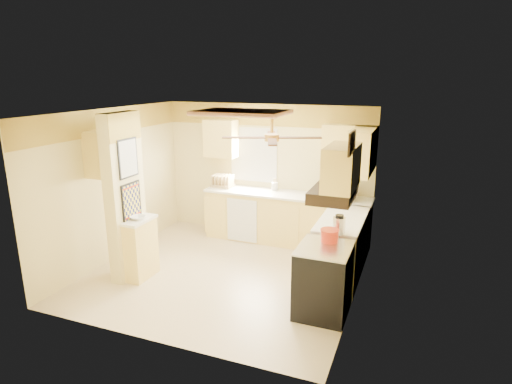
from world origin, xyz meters
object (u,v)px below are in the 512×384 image
at_px(microwave, 337,190).
at_px(bowl, 138,218).
at_px(stove, 323,280).
at_px(kettle, 339,225).
at_px(dutch_oven, 330,235).

height_order(microwave, bowl, microwave).
bearing_deg(microwave, stove, 90.33).
distance_m(bowl, kettle, 2.93).
relative_size(bowl, dutch_oven, 0.86).
relative_size(microwave, dutch_oven, 2.31).
bearing_deg(microwave, kettle, 95.20).
bearing_deg(bowl, microwave, 40.13).
relative_size(stove, bowl, 4.34).
xyz_separation_m(microwave, dutch_oven, (0.28, -1.91, -0.10)).
xyz_separation_m(bowl, kettle, (2.88, 0.50, 0.10)).
relative_size(stove, microwave, 1.62).
height_order(stove, bowl, bowl).
xyz_separation_m(stove, microwave, (-0.26, 2.11, 0.64)).
relative_size(microwave, bowl, 2.68).
xyz_separation_m(stove, dutch_oven, (0.01, 0.21, 0.54)).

